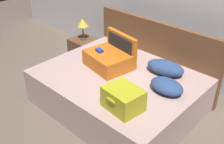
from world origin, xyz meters
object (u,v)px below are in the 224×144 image
pillow_near_headboard (165,68)px  table_lamp (83,23)px  hard_case_large (110,58)px  hard_case_medium (123,99)px  bed (118,91)px  nightstand (84,51)px  pillow_center_head (167,86)px

pillow_near_headboard → table_lamp: 1.75m
hard_case_large → hard_case_medium: 0.96m
hard_case_medium → table_lamp: 2.10m
table_lamp → bed: bearing=-22.9°
hard_case_large → bed: bearing=-11.2°
bed → hard_case_large: 0.47m
hard_case_medium → pillow_near_headboard: bearing=101.4°
nightstand → hard_case_medium: bearing=-29.8°
hard_case_medium → pillow_near_headboard: (-0.08, 0.94, -0.03)m
pillow_center_head → nightstand: 2.07m
bed → pillow_near_headboard: pillow_near_headboard is taller
bed → pillow_center_head: 0.76m
hard_case_large → nightstand: bearing=167.1°
pillow_center_head → table_lamp: size_ratio=1.14×
bed → hard_case_large: (-0.25, 0.10, 0.39)m
pillow_near_headboard → pillow_center_head: (0.25, -0.35, -0.01)m
hard_case_medium → table_lamp: bearing=156.9°
pillow_near_headboard → nightstand: bearing=176.8°
pillow_center_head → table_lamp: bearing=167.4°
hard_case_large → pillow_center_head: (0.93, 0.01, -0.06)m
hard_case_large → pillow_center_head: size_ratio=1.58×
pillow_center_head → table_lamp: table_lamp is taller
nightstand → table_lamp: size_ratio=1.18×
pillow_center_head → pillow_near_headboard: bearing=125.8°
table_lamp → pillow_near_headboard: bearing=-3.2°
hard_case_large → table_lamp: bearing=167.1°
pillow_near_headboard → pillow_center_head: bearing=-54.2°
bed → nightstand: (-1.31, 0.55, -0.03)m
bed → pillow_near_headboard: (0.43, 0.46, 0.34)m
bed → pillow_center_head: bearing=9.1°
pillow_center_head → nightstand: size_ratio=0.96×
pillow_near_headboard → pillow_center_head: pillow_near_headboard is taller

